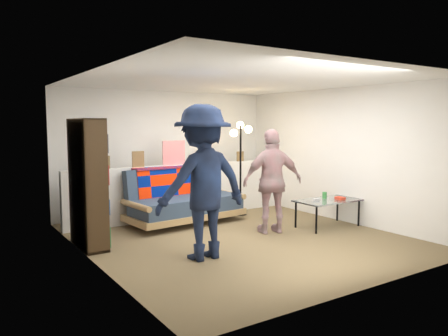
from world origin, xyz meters
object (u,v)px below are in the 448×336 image
Objects in this scene: bookshelf at (88,188)px; floor_lamp at (241,149)px; coffee_table at (328,202)px; futon_sofa at (184,200)px; person_left at (203,182)px; person_right at (273,181)px.

bookshelf reaches higher than floor_lamp.
coffee_table is 1.98m from floor_lamp.
futon_sofa is at bearing 17.93° from bookshelf.
floor_lamp is at bearing 11.72° from bookshelf.
floor_lamp is 2.87m from person_left.
person_left reaches higher than bookshelf.
bookshelf is 2.83m from person_right.
futon_sofa is 1.53m from floor_lamp.
bookshelf is at bearing -168.28° from floor_lamp.
futon_sofa is 2.51m from coffee_table.
futon_sofa is 2.01m from bookshelf.
coffee_table is at bearing -68.93° from floor_lamp.
floor_lamp is 0.90× the size of person_left.
person_right is (2.71, -0.82, -0.02)m from bookshelf.
person_left is (1.09, -1.36, 0.15)m from bookshelf.
floor_lamp is (1.26, 0.04, 0.87)m from futon_sofa.
person_left is at bearing -111.56° from futon_sofa.
futon_sofa is at bearing -177.98° from floor_lamp.
futon_sofa is 1.07× the size of person_left.
bookshelf is 3.93m from coffee_table.
floor_lamp reaches higher than person_right.
bookshelf is (-1.87, -0.60, 0.44)m from futon_sofa.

